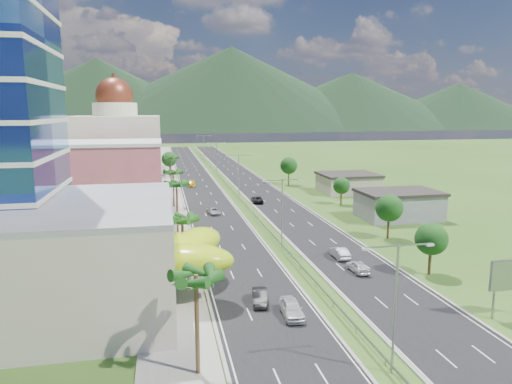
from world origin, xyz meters
TOP-DOWN VIEW (x-y plane):
  - ground at (0.00, 0.00)m, footprint 500.00×500.00m
  - road_left at (-7.50, 90.00)m, footprint 11.00×260.00m
  - road_right at (7.50, 90.00)m, footprint 11.00×260.00m
  - sidewalk_left at (-17.00, 90.00)m, footprint 7.00×260.00m
  - median_guardrail at (0.00, 71.99)m, footprint 0.10×216.06m
  - streetlight_median_a at (0.00, -25.00)m, footprint 6.04×0.25m
  - streetlight_median_b at (0.00, 10.00)m, footprint 6.04×0.25m
  - streetlight_median_c at (0.00, 50.00)m, footprint 6.04×0.25m
  - streetlight_median_d at (0.00, 95.00)m, footprint 6.04×0.25m
  - streetlight_median_e at (0.00, 140.00)m, footprint 6.04×0.25m
  - mall_podium at (-32.00, -6.00)m, footprint 30.00×24.00m
  - lime_canopy at (-20.00, -4.00)m, footprint 18.00×15.00m
  - pink_shophouse at (-28.00, 32.00)m, footprint 20.00×15.00m
  - domed_building at (-28.00, 55.00)m, footprint 20.00×20.00m
  - midrise_grey at (-27.00, 80.00)m, footprint 16.00×15.00m
  - midrise_beige at (-27.00, 102.00)m, footprint 16.00×15.00m
  - midrise_white at (-27.00, 125.00)m, footprint 16.00×15.00m
  - shed_near at (28.00, 25.00)m, footprint 15.00×10.00m
  - shed_far at (30.00, 55.00)m, footprint 14.00×12.00m
  - palm_tree_a at (-15.50, -22.00)m, footprint 3.60×3.60m
  - palm_tree_b at (-15.50, 2.00)m, footprint 3.60×3.60m
  - palm_tree_c at (-15.50, 22.00)m, footprint 3.60×3.60m
  - palm_tree_d at (-15.50, 45.00)m, footprint 3.60×3.60m
  - palm_tree_e at (-15.50, 70.00)m, footprint 3.60×3.60m
  - leafy_tree_lfar at (-15.50, 95.00)m, footprint 4.90×4.90m
  - leafy_tree_ra at (16.00, -5.00)m, footprint 4.20×4.20m
  - leafy_tree_rb at (19.00, 12.00)m, footprint 4.55×4.55m
  - leafy_tree_rc at (22.00, 40.00)m, footprint 3.85×3.85m
  - leafy_tree_rd at (18.00, 70.00)m, footprint 4.90×4.90m
  - mountain_ridge at (60.00, 450.00)m, footprint 860.00×140.00m
  - car_white_near_left at (-5.12, -13.30)m, footprint 2.28×5.14m
  - car_dark_left at (-7.68, -9.47)m, footprint 2.27×4.69m
  - car_silver_mid_left at (-7.70, 35.93)m, footprint 2.88×4.89m
  - car_yellow_far_left at (-9.76, 72.70)m, footprint 2.61×5.43m
  - car_white_near_right at (7.16, -2.39)m, footprint 1.91×4.46m
  - car_silver_right at (6.97, 3.78)m, footprint 1.85×4.85m
  - car_dark_far_right at (3.65, 46.08)m, footprint 2.93×5.55m
  - motorcycle at (-12.30, -0.63)m, footprint 0.65×1.78m

SIDE VIEW (x-z plane):
  - ground at x=0.00m, z-range 0.00..0.00m
  - mountain_ridge at x=60.00m, z-range -45.00..45.00m
  - road_left at x=-7.50m, z-range 0.00..0.04m
  - road_right at x=7.50m, z-range 0.00..0.04m
  - sidewalk_left at x=-17.00m, z-range 0.00..0.12m
  - motorcycle at x=-12.30m, z-range 0.04..1.16m
  - median_guardrail at x=0.00m, z-range 0.24..1.00m
  - car_silver_mid_left at x=-7.70m, z-range 0.04..1.32m
  - car_dark_left at x=-7.68m, z-range 0.04..1.52m
  - car_dark_far_right at x=3.65m, z-range 0.04..1.53m
  - car_white_near_right at x=7.16m, z-range 0.04..1.54m
  - car_yellow_far_left at x=-9.76m, z-range 0.04..1.57m
  - car_silver_right at x=6.97m, z-range 0.04..1.62m
  - car_white_near_left at x=-5.12m, z-range 0.04..1.76m
  - shed_far at x=30.00m, z-range 0.00..4.40m
  - shed_near at x=28.00m, z-range 0.00..5.00m
  - leafy_tree_rc at x=22.00m, z-range 1.21..7.54m
  - leafy_tree_ra at x=16.00m, z-range 1.33..8.23m
  - lime_canopy at x=-20.00m, z-range 1.29..8.69m
  - leafy_tree_rb at x=19.00m, z-range 1.44..8.92m
  - mall_podium at x=-32.00m, z-range 0.00..11.00m
  - leafy_tree_lfar at x=-15.50m, z-range 1.55..9.60m
  - leafy_tree_rd at x=18.00m, z-range 1.55..9.60m
  - midrise_beige at x=-27.00m, z-range 0.00..13.00m
  - streetlight_median_a at x=0.00m, z-range 1.25..12.25m
  - streetlight_median_b at x=0.00m, z-range 1.25..12.25m
  - streetlight_median_c at x=0.00m, z-range 1.25..12.25m
  - streetlight_median_d at x=0.00m, z-range 1.25..12.25m
  - streetlight_median_e at x=0.00m, z-range 1.25..12.25m
  - palm_tree_b at x=-15.50m, z-range 3.01..11.11m
  - pink_shophouse at x=-28.00m, z-range 0.00..15.00m
  - palm_tree_d at x=-15.50m, z-range 3.24..11.84m
  - midrise_grey at x=-27.00m, z-range 0.00..16.00m
  - palm_tree_a at x=-15.50m, z-range 3.47..12.57m
  - palm_tree_e at x=-15.50m, z-range 3.61..13.01m
  - palm_tree_c at x=-15.50m, z-range 3.70..13.30m
  - midrise_white at x=-27.00m, z-range 0.00..18.00m
  - domed_building at x=-28.00m, z-range -3.00..25.70m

